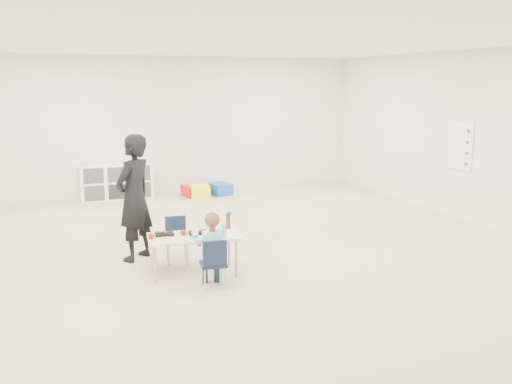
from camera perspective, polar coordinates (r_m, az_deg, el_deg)
name	(u,v)px	position (r m, az deg, el deg)	size (l,w,h in m)	color
room	(249,152)	(7.06, -0.77, 4.28)	(9.00, 9.02, 2.80)	#C6B598
table	(194,255)	(6.59, -6.55, -6.57)	(1.13, 0.66, 0.49)	beige
chair_near	(213,263)	(6.14, -4.52, -7.47)	(0.29, 0.27, 0.59)	#101B31
chair_far	(177,241)	(7.03, -8.33, -5.09)	(0.29, 0.27, 0.59)	#101B31
child	(213,249)	(6.09, -4.55, -5.95)	(0.39, 0.39, 0.93)	#BAD9FC
lunch_tray_near	(198,232)	(6.58, -6.14, -4.26)	(0.22, 0.16, 0.03)	black
lunch_tray_far	(164,234)	(6.58, -9.63, -4.36)	(0.22, 0.16, 0.03)	black
milk_carton	(195,234)	(6.40, -6.43, -4.41)	(0.07, 0.07, 0.10)	white
bread_roll	(216,233)	(6.48, -4.18, -4.32)	(0.09, 0.09, 0.07)	#DDB25A
apple_near	(183,232)	(6.53, -7.64, -4.24)	(0.07, 0.07, 0.07)	maroon
apple_far	(151,236)	(6.44, -10.96, -4.58)	(0.07, 0.07, 0.07)	maroon
cubby_shelf	(117,181)	(11.08, -14.45, 1.08)	(1.40, 0.40, 0.70)	white
rules_poster	(459,145)	(9.68, 20.61, 4.62)	(0.02, 0.60, 0.80)	white
adult	(134,198)	(7.14, -12.70, -0.61)	(0.60, 0.39, 1.65)	black
bin_red	(193,191)	(11.10, -6.66, 0.14)	(0.36, 0.46, 0.22)	red
bin_yellow	(200,191)	(10.99, -5.92, 0.08)	(0.38, 0.49, 0.24)	yellow
bin_blue	(220,189)	(11.22, -3.81, 0.34)	(0.37, 0.48, 0.23)	blue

